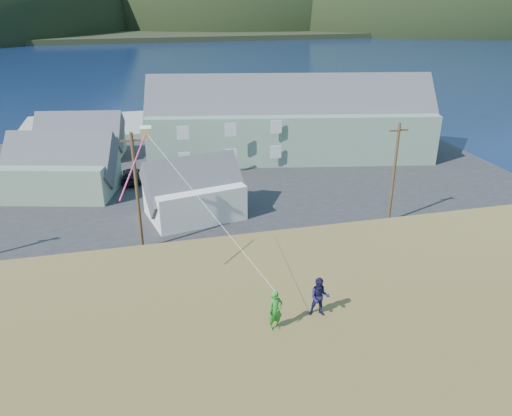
{
  "coord_description": "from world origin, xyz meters",
  "views": [
    {
      "loc": [
        -3.41,
        -33.47,
        18.29
      ],
      "look_at": [
        1.82,
        -12.34,
        8.8
      ],
      "focal_mm": 35.0,
      "sensor_mm": 36.0,
      "label": 1
    }
  ],
  "objects": [
    {
      "name": "kite_flyer_green",
      "position": [
        0.77,
        -19.42,
        7.97
      ],
      "size": [
        0.63,
        0.49,
        1.53
      ],
      "primitive_type": "imported",
      "rotation": [
        0.0,
        0.0,
        0.24
      ],
      "color": "#258424",
      "rests_on": "hillside"
    },
    {
      "name": "utility_poles",
      "position": [
        -2.12,
        1.5,
        4.55
      ],
      "size": [
        36.24,
        0.24,
        9.16
      ],
      "color": "#47331E",
      "rests_on": "waterfront_lot"
    },
    {
      "name": "grass_strip",
      "position": [
        0.0,
        -2.0,
        0.05
      ],
      "size": [
        110.0,
        8.0,
        0.1
      ],
      "primitive_type": "cube",
      "color": "#4C3D19",
      "rests_on": "ground"
    },
    {
      "name": "kite_rig",
      "position": [
        -3.06,
        -13.91,
        12.91
      ],
      "size": [
        2.53,
        3.12,
        8.19
      ],
      "color": "beige",
      "rests_on": "ground"
    },
    {
      "name": "kite_flyer_navy",
      "position": [
        2.57,
        -19.02,
        7.98
      ],
      "size": [
        0.89,
        0.78,
        1.55
      ],
      "primitive_type": "imported",
      "rotation": [
        0.0,
        0.0,
        -0.29
      ],
      "color": "#191740",
      "rests_on": "hillside"
    },
    {
      "name": "waterfront_lot",
      "position": [
        0.0,
        17.0,
        0.06
      ],
      "size": [
        72.0,
        36.0,
        0.12
      ],
      "primitive_type": "cube",
      "color": "#28282B",
      "rests_on": "ground"
    },
    {
      "name": "far_hills",
      "position": [
        35.59,
        279.38,
        2.0
      ],
      "size": [
        760.0,
        265.0,
        143.0
      ],
      "color": "black",
      "rests_on": "ground"
    },
    {
      "name": "ground",
      "position": [
        0.0,
        0.0,
        0.0
      ],
      "size": [
        900.0,
        900.0,
        0.0
      ],
      "primitive_type": "plane",
      "color": "#0A1638",
      "rests_on": "ground"
    },
    {
      "name": "shed_palegreen_far",
      "position": [
        -9.83,
        26.76,
        2.55
      ],
      "size": [
        10.74,
        7.33,
        6.64
      ],
      "rotation": [
        0.0,
        0.0,
        -0.19
      ],
      "color": "gray",
      "rests_on": "waterfront_lot"
    },
    {
      "name": "shed_white",
      "position": [
        0.98,
        6.64,
        2.5
      ],
      "size": [
        9.08,
        6.94,
        6.5
      ],
      "rotation": [
        0.0,
        0.0,
        0.21
      ],
      "color": "white",
      "rests_on": "waterfront_lot"
    },
    {
      "name": "lodge",
      "position": [
        14.29,
        21.64,
        4.47
      ],
      "size": [
        34.14,
        15.47,
        11.6
      ],
      "rotation": [
        0.0,
        0.0,
        -0.2
      ],
      "color": "slate",
      "rests_on": "waterfront_lot"
    },
    {
      "name": "wharf",
      "position": [
        -6.0,
        40.0,
        0.45
      ],
      "size": [
        26.0,
        14.0,
        0.9
      ],
      "primitive_type": "cube",
      "color": "gray",
      "rests_on": "ground"
    },
    {
      "name": "parked_cars",
      "position": [
        -10.21,
        20.85,
        0.84
      ],
      "size": [
        23.11,
        13.21,
        1.55
      ],
      "color": "black",
      "rests_on": "waterfront_lot"
    },
    {
      "name": "shed_palegreen_near",
      "position": [
        -10.68,
        14.94,
        2.78
      ],
      "size": [
        11.42,
        8.71,
        7.39
      ],
      "rotation": [
        0.0,
        0.0,
        -0.26
      ],
      "color": "gray",
      "rests_on": "waterfront_lot"
    },
    {
      "name": "far_shore",
      "position": [
        0.0,
        330.0,
        1.0
      ],
      "size": [
        900.0,
        320.0,
        2.0
      ],
      "primitive_type": "cube",
      "color": "black",
      "rests_on": "ground"
    }
  ]
}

